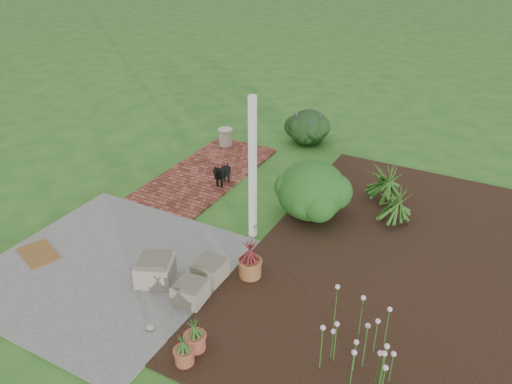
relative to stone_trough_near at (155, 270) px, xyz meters
The scene contains 19 objects.
ground 1.71m from the stone_trough_near, 76.58° to the left, with size 80.00×80.00×0.00m, color #2A5F1E.
concrete_patio 0.88m from the stone_trough_near, behind, with size 3.50×3.50×0.04m, color #61615E.
brick_path 3.64m from the stone_trough_near, 111.05° to the left, with size 1.60×3.50×0.04m, color #59251C.
garden_bed 3.61m from the stone_trough_near, 36.57° to the left, with size 4.00×7.00×0.03m, color black.
veranda_post 2.15m from the stone_trough_near, 68.36° to the left, with size 0.10×0.10×2.50m, color white.
stone_trough_near is the anchor object (origin of this frame).
stone_trough_mid 0.73m from the stone_trough_near, ahead, with size 0.42×0.42×0.28m, color gray.
stone_trough_far 0.81m from the stone_trough_near, 31.47° to the left, with size 0.43×0.43×0.29m, color gray.
coir_doormat 2.11m from the stone_trough_near, 169.54° to the right, with size 0.72×0.46×0.02m, color brown.
black_dog 3.12m from the stone_trough_near, 103.44° to the left, with size 0.17×0.53×0.46m.
cream_ceramic_urn 5.09m from the stone_trough_near, 109.59° to the left, with size 0.30×0.30×0.40m, color beige.
evergreen_shrub 3.14m from the stone_trough_near, 65.74° to the left, with size 1.25×1.25×1.06m, color #0D3714.
agapanthus_clump_back 4.26m from the stone_trough_near, 51.34° to the left, with size 0.89×0.89×0.80m, color #103B13, non-canonical shape.
agapanthus_clump_front 4.63m from the stone_trough_near, 60.12° to the left, with size 0.98×0.98×0.87m, color #113E10, non-canonical shape.
pink_flower_patch 3.10m from the stone_trough_near, ahead, with size 1.14×1.14×0.73m, color #113D0F, non-canonical shape.
terracotta_pot_bronze 1.41m from the stone_trough_near, 33.19° to the left, with size 0.34×0.34×0.28m, color #945A32.
terracotta_pot_small_left 1.53m from the stone_trough_near, 33.04° to the right, with size 0.26×0.26×0.22m, color #9A4934.
terracotta_pot_small_right 1.69m from the stone_trough_near, 40.03° to the right, with size 0.24×0.24×0.20m, color #964B32.
purple_flowering_bush 5.93m from the stone_trough_near, 90.74° to the left, with size 0.99×0.99×0.84m, color black.
Camera 1 is at (3.72, -6.13, 4.79)m, focal length 35.00 mm.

